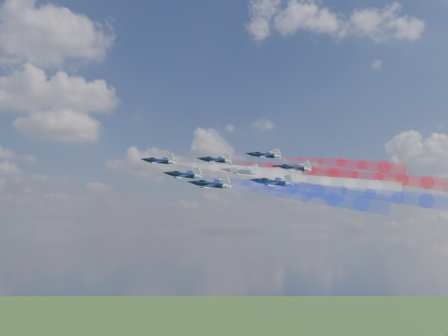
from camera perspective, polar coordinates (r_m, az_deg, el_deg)
name	(u,v)px	position (r m, az deg, el deg)	size (l,w,h in m)	color
jet_lead	(159,161)	(167.38, -6.81, 0.72)	(10.05, 12.57, 3.35)	black
trail_lead	(235,170)	(157.10, 1.13, -0.17)	(4.19, 38.53, 4.19)	white
jet_inner_left	(184,175)	(151.79, -4.24, -0.73)	(10.05, 12.57, 3.35)	black
trail_inner_left	(269,185)	(142.80, 4.71, -1.81)	(4.19, 38.53, 4.19)	blue
jet_inner_right	(215,160)	(173.83, -0.93, 0.83)	(10.05, 12.57, 3.35)	black
trail_inner_right	(291,168)	(165.91, 6.97, -0.02)	(4.19, 38.53, 4.19)	red
jet_outer_left	(210,184)	(138.71, -1.43, -1.73)	(10.05, 12.57, 3.35)	black
trail_outer_left	(306,196)	(131.12, 8.55, -2.95)	(4.19, 38.53, 4.19)	blue
jet_center_third	(241,171)	(156.86, 1.78, -0.36)	(10.05, 12.57, 3.35)	black
trail_center_third	(327,181)	(150.31, 10.67, -1.36)	(4.19, 38.53, 4.19)	white
jet_outer_right	(264,155)	(177.58, 4.21, 1.34)	(10.05, 12.57, 3.35)	black
trail_outer_right	(341,163)	(171.75, 12.09, 0.52)	(4.19, 38.53, 4.19)	red
jet_rear_left	(273,182)	(142.51, 5.09, -1.49)	(10.05, 12.57, 3.35)	black
trail_rear_left	(370,194)	(137.61, 15.00, -2.62)	(4.19, 38.53, 4.19)	blue
jet_rear_right	(293,168)	(163.54, 7.17, 0.00)	(10.05, 12.57, 3.35)	black
trail_rear_right	(379,177)	(159.19, 15.81, -0.93)	(4.19, 38.53, 4.19)	red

